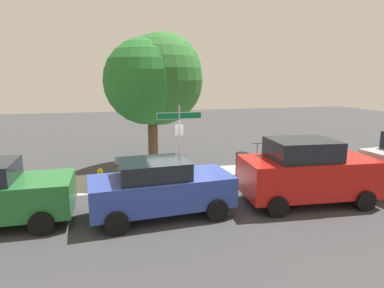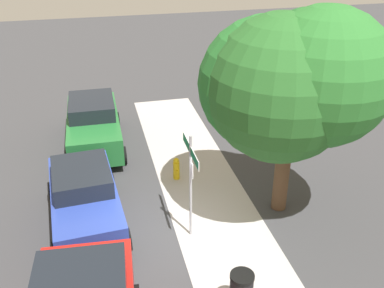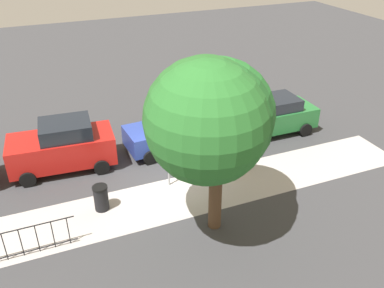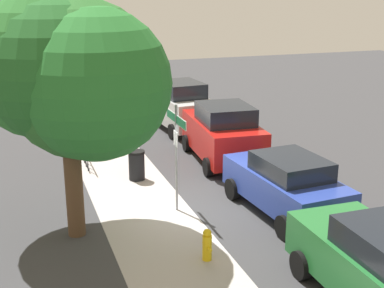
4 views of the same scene
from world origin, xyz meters
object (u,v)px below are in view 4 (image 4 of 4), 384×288
object	(u,v)px
car_blue	(286,184)
car_yellow	(144,91)
fire_hydrant	(207,245)
car_silver	(180,105)
street_sign	(176,138)
car_red	(223,133)
shade_tree	(70,75)
trash_bin	(137,165)

from	to	relation	value
car_blue	car_yellow	bearing A→B (deg)	-2.48
fire_hydrant	car_silver	bearing A→B (deg)	-14.79
street_sign	car_silver	xyz separation A→B (m)	(8.41, -2.80, -1.08)
car_silver	fire_hydrant	xyz separation A→B (m)	(-11.36, 3.00, -0.67)
car_red	car_yellow	size ratio (longest dim) A/B	0.93
street_sign	car_yellow	size ratio (longest dim) A/B	0.65
street_sign	car_blue	distance (m)	3.28
street_sign	fire_hydrant	distance (m)	3.44
shade_tree	car_yellow	bearing A→B (deg)	-20.78
street_sign	car_blue	xyz separation A→B (m)	(-1.19, -2.79, -1.27)
car_blue	car_red	size ratio (longest dim) A/B	0.98
car_silver	car_yellow	xyz separation A→B (m)	(4.79, 0.41, -0.21)
shade_tree	trash_bin	distance (m)	5.33
car_red	fire_hydrant	world-z (taller)	car_red
shade_tree	fire_hydrant	world-z (taller)	shade_tree
shade_tree	car_red	distance (m)	7.60
car_silver	street_sign	bearing A→B (deg)	157.03
street_sign	fire_hydrant	bearing A→B (deg)	176.15
fire_hydrant	car_blue	bearing A→B (deg)	-59.47
car_silver	fire_hydrant	world-z (taller)	car_silver
shade_tree	car_silver	distance (m)	10.90
street_sign	fire_hydrant	xyz separation A→B (m)	(-2.95, 0.20, -1.75)
car_yellow	car_red	bearing A→B (deg)	-173.56
car_blue	car_silver	bearing A→B (deg)	-4.15
street_sign	car_red	distance (m)	4.75
car_silver	car_yellow	distance (m)	4.82
car_blue	fire_hydrant	bearing A→B (deg)	116.46
car_blue	street_sign	bearing A→B (deg)	62.84
car_red	car_silver	distance (m)	4.80
car_blue	car_yellow	distance (m)	14.40
car_silver	trash_bin	bearing A→B (deg)	145.11
shade_tree	car_yellow	world-z (taller)	shade_tree
trash_bin	car_silver	bearing A→B (deg)	-30.34
car_yellow	fire_hydrant	size ratio (longest dim) A/B	6.01
car_blue	car_yellow	size ratio (longest dim) A/B	0.91
street_sign	fire_hydrant	world-z (taller)	street_sign
street_sign	car_silver	size ratio (longest dim) A/B	0.69
street_sign	car_blue	size ratio (longest dim) A/B	0.72
car_silver	shade_tree	bearing A→B (deg)	143.18
car_blue	trash_bin	world-z (taller)	car_blue
street_sign	car_blue	world-z (taller)	street_sign
car_red	car_yellow	distance (m)	9.61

